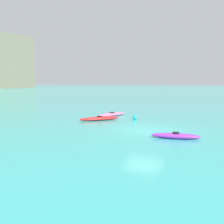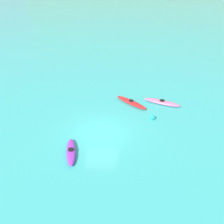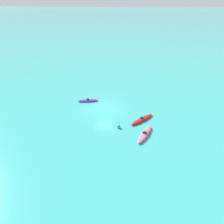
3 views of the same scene
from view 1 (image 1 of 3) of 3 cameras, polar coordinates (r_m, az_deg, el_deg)
The scene contains 5 objects.
ground_plane at distance 16.44m, azimuth 7.48°, elevation -4.17°, with size 600.00×600.00×0.00m, color #38ADA8.
kayak_pink at distance 22.89m, azimuth -0.01°, elevation -0.56°, with size 3.40×1.91×0.37m.
kayak_red at distance 20.31m, azimuth -2.94°, elevation -1.53°, with size 3.08×2.83×0.37m.
kayak_purple at distance 14.15m, azimuth 14.88°, elevation -5.49°, with size 1.22×2.80×0.37m.
buoy_cyan at distance 20.86m, azimuth 5.48°, elevation -1.26°, with size 0.38×0.38×0.38m, color #19B7C6.
Camera 1 is at (-15.23, -5.34, 3.15)m, focal length 38.58 mm.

